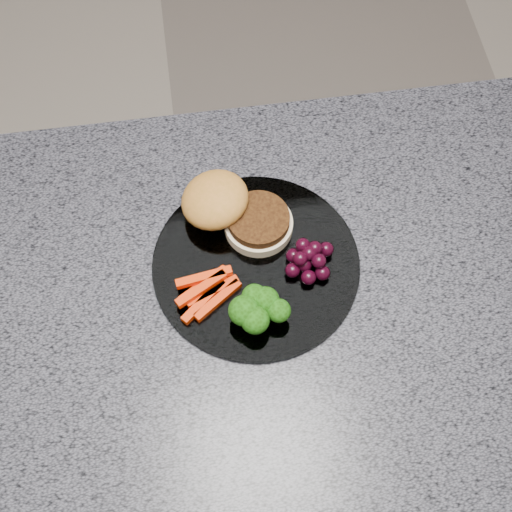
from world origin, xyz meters
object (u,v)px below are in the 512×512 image
Objects in this scene: island_cabinet at (198,414)px; burger at (230,210)px; plate at (256,264)px; grape_bunch at (309,259)px.

burger is at bearing 52.68° from island_cabinet.
grape_bunch is (0.06, -0.01, 0.02)m from plate.
plate reaches higher than island_cabinet.
plate is 3.98× the size of grape_bunch.
island_cabinet is 0.52m from burger.
plate is 0.07m from grape_bunch.
island_cabinet is at bearing -156.98° from plate.
burger is (-0.02, 0.07, 0.02)m from plate.
burger reaches higher than island_cabinet.
plate is at bearing 23.02° from island_cabinet.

